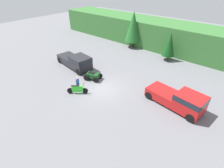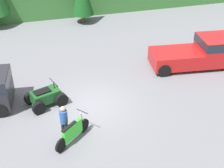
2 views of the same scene
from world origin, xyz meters
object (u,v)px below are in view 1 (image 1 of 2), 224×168
object	(u,v)px
quad_atv	(93,76)
rider_person	(78,84)
pickup_truck_second	(76,61)
pickup_truck_red	(180,99)
dirt_bike	(77,89)

from	to	relation	value
quad_atv	rider_person	bearing A→B (deg)	-97.45
pickup_truck_second	rider_person	world-z (taller)	pickup_truck_second
pickup_truck_second	rider_person	xyz separation A→B (m)	(4.42, -3.48, -0.07)
quad_atv	pickup_truck_red	bearing A→B (deg)	-9.88
dirt_bike	quad_atv	size ratio (longest dim) A/B	0.78
pickup_truck_red	dirt_bike	size ratio (longest dim) A/B	3.23
pickup_truck_red	quad_atv	xyz separation A→B (m)	(-9.83, -1.53, -0.50)
quad_atv	rider_person	xyz separation A→B (m)	(0.55, -2.73, 0.44)
pickup_truck_red	pickup_truck_second	xyz separation A→B (m)	(-13.70, -0.79, 0.00)
rider_person	quad_atv	bearing A→B (deg)	65.20
pickup_truck_red	rider_person	distance (m)	10.21
pickup_truck_red	pickup_truck_second	size ratio (longest dim) A/B	0.94
pickup_truck_red	rider_person	bearing A→B (deg)	-147.96
rider_person	pickup_truck_red	bearing A→B (deg)	-11.42
dirt_bike	rider_person	world-z (taller)	rider_person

